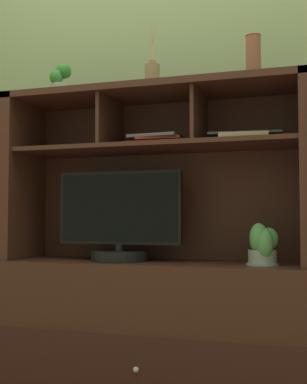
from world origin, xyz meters
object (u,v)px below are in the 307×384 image
(media_console, at_px, (154,292))
(magazine_stack_left, at_px, (160,141))
(potted_succulent, at_px, (62,80))
(diffuser_bottle, at_px, (152,76))
(potted_orchid, at_px, (262,246))
(magazine_stack_centre, at_px, (244,137))
(tv_monitor, at_px, (119,223))
(ceramic_vase, at_px, (253,57))

(media_console, bearing_deg, magazine_stack_left, -3.70)
(media_console, bearing_deg, potted_succulent, -176.70)
(diffuser_bottle, xyz_separation_m, potted_succulent, (-0.46, -0.00, 0.02))
(media_console, bearing_deg, potted_orchid, -6.80)
(potted_succulent, bearing_deg, media_console, 3.30)
(magazine_stack_centre, distance_m, diffuser_bottle, 0.51)
(magazine_stack_centre, relative_size, diffuser_bottle, 1.05)
(potted_orchid, relative_size, magazine_stack_centre, 0.55)
(tv_monitor, distance_m, diffuser_bottle, 0.69)
(tv_monitor, relative_size, diffuser_bottle, 1.93)
(tv_monitor, xyz_separation_m, ceramic_vase, (0.61, 0.01, 0.71))
(potted_orchid, height_order, magazine_stack_left, magazine_stack_left)
(magazine_stack_centre, height_order, potted_succulent, potted_succulent)
(magazine_stack_left, relative_size, magazine_stack_centre, 0.90)
(magazine_stack_left, height_order, potted_succulent, potted_succulent)
(magazine_stack_left, relative_size, potted_succulent, 1.74)
(magazine_stack_left, bearing_deg, magazine_stack_centre, -4.88)
(magazine_stack_left, xyz_separation_m, ceramic_vase, (0.43, -0.02, 0.34))
(potted_succulent, xyz_separation_m, ceramic_vase, (0.91, 0.00, 0.03))
(magazine_stack_centre, bearing_deg, potted_orchid, -17.54)
(potted_succulent, height_order, ceramic_vase, ceramic_vase)
(potted_orchid, bearing_deg, media_console, 173.20)
(magazine_stack_left, distance_m, potted_succulent, 0.58)
(potted_orchid, xyz_separation_m, magazine_stack_left, (-0.46, 0.06, 0.47))
(media_console, xyz_separation_m, ceramic_vase, (0.46, -0.02, 1.02))
(potted_orchid, relative_size, potted_succulent, 1.05)
(diffuser_bottle, bearing_deg, magazine_stack_left, 38.79)
(diffuser_bottle, distance_m, ceramic_vase, 0.46)
(magazine_stack_centre, xyz_separation_m, diffuser_bottle, (-0.41, 0.01, 0.30))
(magazine_stack_centre, distance_m, ceramic_vase, 0.35)
(tv_monitor, bearing_deg, magazine_stack_left, 10.87)
(potted_orchid, distance_m, ceramic_vase, 0.81)
(ceramic_vase, bearing_deg, magazine_stack_centre, -165.15)
(media_console, height_order, magazine_stack_left, media_console)
(tv_monitor, distance_m, magazine_stack_centre, 0.68)
(magazine_stack_left, bearing_deg, potted_orchid, -7.00)
(tv_monitor, bearing_deg, potted_orchid, -1.90)
(media_console, bearing_deg, ceramic_vase, -2.94)
(potted_orchid, bearing_deg, magazine_stack_centre, 162.46)
(magazine_stack_left, distance_m, diffuser_bottle, 0.30)
(media_console, bearing_deg, tv_monitor, -166.50)
(tv_monitor, relative_size, magazine_stack_centre, 1.83)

